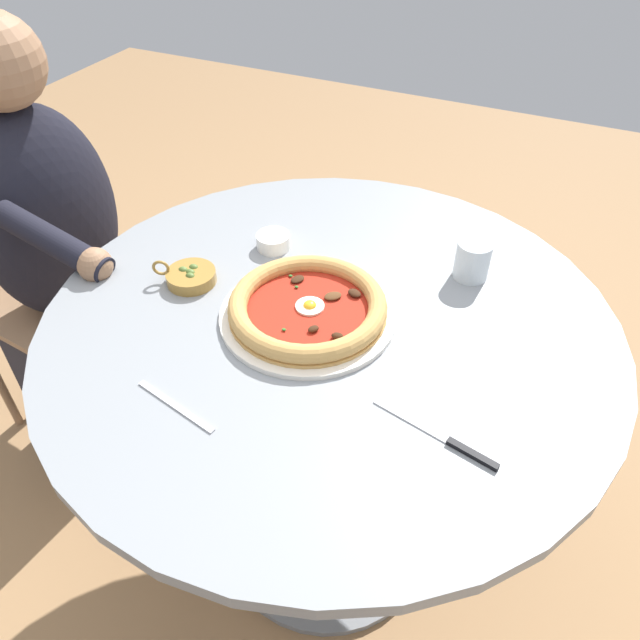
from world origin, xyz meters
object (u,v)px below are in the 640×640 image
at_px(pizza_on_plate, 308,308).
at_px(fork_utensil, 175,406).
at_px(cafe_chair_diner, 37,269).
at_px(olive_pan, 190,276).
at_px(dining_table, 328,380).
at_px(diner_person, 71,284).
at_px(steak_knife, 452,443).
at_px(water_glass, 472,262).
at_px(ramekin_capers, 273,241).

relative_size(pizza_on_plate, fork_utensil, 1.98).
bearing_deg(cafe_chair_diner, olive_pan, -11.17).
bearing_deg(pizza_on_plate, dining_table, 23.41).
bearing_deg(fork_utensil, dining_table, 66.22).
distance_m(diner_person, cafe_chair_diner, 0.14).
bearing_deg(steak_knife, water_glass, 100.90).
xyz_separation_m(diner_person, cafe_chair_diner, (-0.14, 0.02, -0.01)).
xyz_separation_m(dining_table, diner_person, (-0.76, 0.09, -0.07)).
bearing_deg(diner_person, ramekin_capers, 6.83).
bearing_deg(olive_pan, pizza_on_plate, 0.40).
distance_m(steak_knife, cafe_chair_diner, 1.24).
bearing_deg(cafe_chair_diner, steak_knife, -13.72).
xyz_separation_m(steak_knife, olive_pan, (-0.57, 0.17, 0.01)).
height_order(fork_utensil, diner_person, diner_person).
relative_size(pizza_on_plate, olive_pan, 2.73).
relative_size(water_glass, olive_pan, 0.65).
bearing_deg(diner_person, olive_pan, -12.27).
xyz_separation_m(dining_table, olive_pan, (-0.29, -0.02, 0.18)).
bearing_deg(cafe_chair_diner, dining_table, -6.59).
relative_size(water_glass, cafe_chair_diner, 0.09).
relative_size(pizza_on_plate, diner_person, 0.27).
relative_size(steak_knife, diner_person, 0.18).
bearing_deg(ramekin_capers, diner_person, -173.17).
bearing_deg(olive_pan, steak_knife, -16.40).
xyz_separation_m(steak_knife, ramekin_capers, (-0.48, 0.34, 0.01)).
relative_size(dining_table, fork_utensil, 6.47).
bearing_deg(fork_utensil, diner_person, 148.98).
xyz_separation_m(dining_table, cafe_chair_diner, (-0.90, 0.10, -0.07)).
bearing_deg(steak_knife, olive_pan, 163.60).
bearing_deg(fork_utensil, steak_knife, 15.04).
height_order(steak_knife, ramekin_capers, ramekin_capers).
bearing_deg(water_glass, dining_table, -131.17).
bearing_deg(dining_table, diner_person, 173.53).
relative_size(dining_table, olive_pan, 8.92).
relative_size(steak_knife, cafe_chair_diner, 0.25).
height_order(dining_table, diner_person, diner_person).
height_order(pizza_on_plate, steak_knife, pizza_on_plate).
bearing_deg(diner_person, fork_utensil, -31.02).
height_order(dining_table, olive_pan, olive_pan).
xyz_separation_m(water_glass, steak_knife, (0.08, -0.41, -0.03)).
bearing_deg(fork_utensil, cafe_chair_diner, 152.63).
height_order(dining_table, steak_knife, steak_knife).
height_order(water_glass, diner_person, diner_person).
height_order(water_glass, olive_pan, water_glass).
height_order(ramekin_capers, diner_person, diner_person).
xyz_separation_m(dining_table, ramekin_capers, (-0.20, 0.15, 0.18)).
height_order(water_glass, steak_knife, water_glass).
bearing_deg(water_glass, pizza_on_plate, -133.95).
bearing_deg(cafe_chair_diner, water_glass, 6.53).
relative_size(dining_table, ramekin_capers, 14.95).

